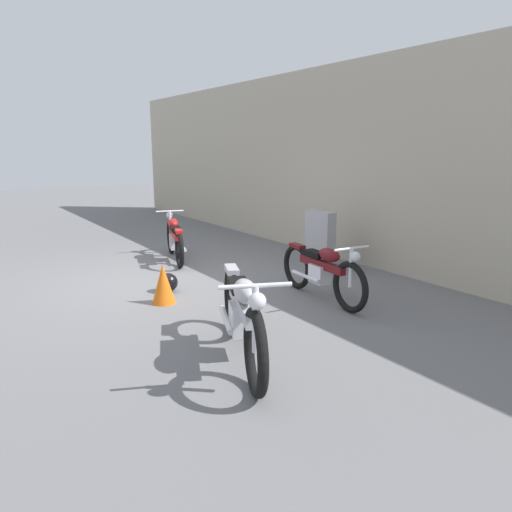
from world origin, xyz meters
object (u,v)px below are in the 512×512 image
at_px(helmet, 168,283).
at_px(motorcycle_silver, 242,315).
at_px(traffic_cone, 163,284).
at_px(motorcycle_maroon, 322,271).
at_px(motorcycle_red, 175,238).
at_px(stone_marker, 320,241).

relative_size(helmet, motorcycle_silver, 0.13).
distance_m(traffic_cone, motorcycle_maroon, 2.18).
bearing_deg(traffic_cone, motorcycle_red, 152.51).
height_order(stone_marker, motorcycle_maroon, stone_marker).
bearing_deg(motorcycle_red, motorcycle_maroon, -151.52).
height_order(traffic_cone, motorcycle_red, motorcycle_red).
height_order(stone_marker, motorcycle_red, stone_marker).
xyz_separation_m(helmet, motorcycle_maroon, (1.52, 1.64, 0.28)).
relative_size(stone_marker, motorcycle_red, 0.54).
distance_m(motorcycle_silver, motorcycle_red, 4.62).
xyz_separation_m(helmet, traffic_cone, (0.47, -0.27, 0.14)).
relative_size(helmet, motorcycle_red, 0.15).
xyz_separation_m(traffic_cone, motorcycle_silver, (2.13, -0.06, 0.20)).
xyz_separation_m(stone_marker, helmet, (-0.21, -2.72, -0.37)).
xyz_separation_m(helmet, motorcycle_red, (-1.85, 0.94, 0.28)).
height_order(stone_marker, motorcycle_silver, stone_marker).
distance_m(stone_marker, helmet, 2.76).
distance_m(stone_marker, motorcycle_maroon, 1.71).
distance_m(helmet, traffic_cone, 0.55).
bearing_deg(motorcycle_red, motorcycle_silver, -179.10).
distance_m(helmet, motorcycle_silver, 2.64).
relative_size(motorcycle_silver, motorcycle_maroon, 1.08).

